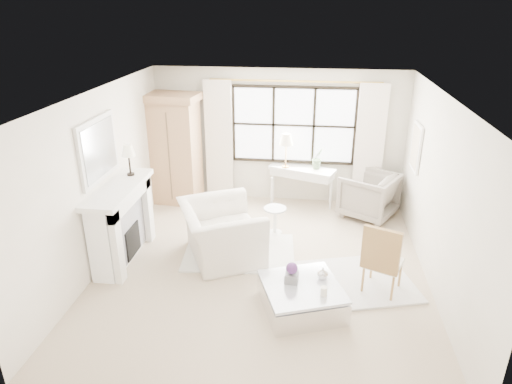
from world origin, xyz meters
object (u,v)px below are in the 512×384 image
console_table (301,186)px  club_armchair (221,232)px  armoire (173,148)px  coffee_table (302,298)px

console_table → club_armchair: club_armchair is taller
armoire → console_table: bearing=9.2°
armoire → coffee_table: size_ratio=1.75×
club_armchair → coffee_table: club_armchair is taller
console_table → club_armchair: (-1.21, -2.25, 0.04)m
club_armchair → coffee_table: size_ratio=1.06×
club_armchair → coffee_table: bearing=-158.1°
armoire → console_table: (2.59, 0.14, -0.74)m
armoire → coffee_table: armoire is taller
club_armchair → coffee_table: 1.84m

